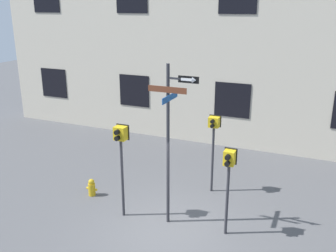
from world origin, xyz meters
name	(u,v)px	position (x,y,z in m)	size (l,w,h in m)	color
ground_plane	(167,230)	(0.00, 0.00, 0.00)	(60.00, 60.00, 0.00)	#515154
street_sign_pole	(170,134)	(-0.10, 0.43, 2.76)	(1.40, 1.01, 4.65)	#2D2D33
pedestrian_signal_left	(121,146)	(-1.53, 0.22, 2.26)	(0.40, 0.40, 2.86)	#2D2D33
pedestrian_signal_right	(229,170)	(1.55, 0.50, 1.95)	(0.34, 0.40, 2.51)	#2D2D33
pedestrian_signal_across	(214,133)	(0.46, 2.78, 2.10)	(0.40, 0.40, 2.68)	#2D2D33
fire_hydrant	(92,188)	(-3.14, 0.91, 0.28)	(0.39, 0.23, 0.59)	gold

